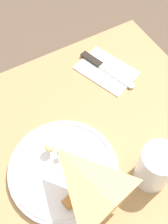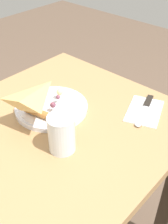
# 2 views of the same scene
# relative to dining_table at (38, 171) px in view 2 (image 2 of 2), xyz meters

# --- Properties ---
(dining_table) EXTENTS (0.92, 0.69, 0.77)m
(dining_table) POSITION_rel_dining_table_xyz_m (0.00, 0.00, 0.00)
(dining_table) COLOR #A87F51
(dining_table) RESTS_ON ground_plane
(plate_pizza) EXTENTS (0.24, 0.24, 0.05)m
(plate_pizza) POSITION_rel_dining_table_xyz_m (-0.13, -0.07, 0.16)
(plate_pizza) COLOR white
(plate_pizza) RESTS_ON dining_table
(milk_glass) EXTENTS (0.07, 0.07, 0.11)m
(milk_glass) POSITION_rel_dining_table_xyz_m (-0.03, 0.09, 0.19)
(milk_glass) COLOR white
(milk_glass) RESTS_ON dining_table
(napkin_folded) EXTENTS (0.18, 0.15, 0.00)m
(napkin_folded) POSITION_rel_dining_table_xyz_m (-0.33, 0.17, 0.14)
(napkin_folded) COLOR white
(napkin_folded) RESTS_ON dining_table
(butter_knife) EXTENTS (0.18, 0.07, 0.01)m
(butter_knife) POSITION_rel_dining_table_xyz_m (-0.33, 0.16, 0.15)
(butter_knife) COLOR black
(butter_knife) RESTS_ON napkin_folded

